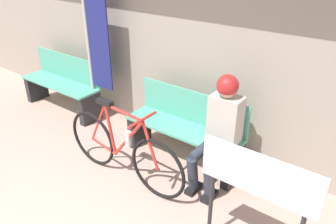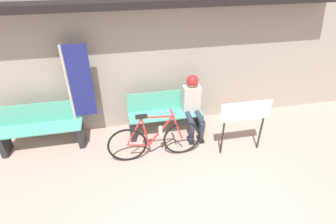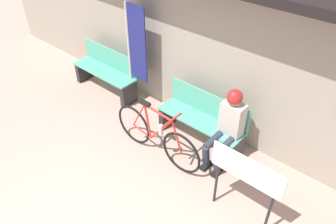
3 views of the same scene
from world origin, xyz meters
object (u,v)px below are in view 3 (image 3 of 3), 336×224
at_px(bicycle, 156,136).
at_px(person_seated, 228,123).
at_px(park_bench_near, 202,121).
at_px(banner_pole, 135,48).
at_px(signboard, 246,175).
at_px(park_bench_far, 106,73).

xyz_separation_m(bicycle, person_seated, (0.85, 0.61, 0.33)).
xyz_separation_m(park_bench_near, banner_pole, (-1.58, 0.11, 0.75)).
bearing_deg(signboard, park_bench_far, 166.27).
relative_size(park_bench_near, person_seated, 1.18).
bearing_deg(person_seated, banner_pole, 173.94).
bearing_deg(banner_pole, signboard, -19.22).
xyz_separation_m(bicycle, signboard, (1.58, -0.15, 0.41)).
bearing_deg(bicycle, person_seated, 35.81).
bearing_deg(park_bench_far, bicycle, -19.88).
bearing_deg(park_bench_near, park_bench_far, -180.00).
height_order(bicycle, banner_pole, banner_pole).
xyz_separation_m(person_seated, banner_pole, (-2.10, 0.22, 0.44)).
distance_m(person_seated, signboard, 1.05).
xyz_separation_m(park_bench_far, banner_pole, (0.77, 0.11, 0.75)).
bearing_deg(signboard, bicycle, 174.62).
distance_m(park_bench_near, signboard, 1.58).
height_order(park_bench_near, bicycle, bicycle).
bearing_deg(signboard, park_bench_near, 144.87).
bearing_deg(bicycle, banner_pole, 146.24).
height_order(park_bench_near, banner_pole, banner_pole).
bearing_deg(bicycle, park_bench_far, 160.12).
xyz_separation_m(person_seated, signboard, (0.72, -0.76, 0.08)).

